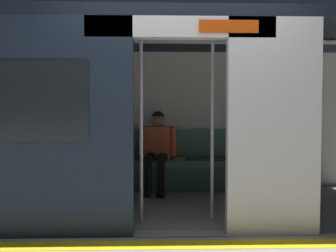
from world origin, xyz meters
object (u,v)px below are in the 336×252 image
at_px(bench_seat, 172,167).
at_px(grab_pole_door, 141,126).
at_px(handbag, 127,154).
at_px(train_car, 170,90).
at_px(person_seated, 157,146).
at_px(grab_pole_far, 212,126).
at_px(book, 180,159).

bearing_deg(bench_seat, grab_pole_door, 76.87).
xyz_separation_m(bench_seat, grab_pole_door, (0.39, 1.68, 0.69)).
height_order(handbag, grab_pole_door, grab_pole_door).
relative_size(train_car, person_seated, 5.38).
relative_size(train_car, grab_pole_door, 3.07).
relative_size(bench_seat, grab_pole_far, 1.49).
xyz_separation_m(train_car, handbag, (0.61, -1.01, -0.92)).
distance_m(person_seated, grab_pole_far, 1.66).
xyz_separation_m(book, grab_pole_door, (0.52, 1.70, 0.57)).
bearing_deg(person_seated, grab_pole_door, 83.79).
height_order(bench_seat, grab_pole_far, grab_pole_far).
bearing_deg(grab_pole_door, bench_seat, -103.13).
relative_size(handbag, grab_pole_door, 0.12).
xyz_separation_m(handbag, grab_pole_door, (-0.27, 1.71, 0.50)).
height_order(train_car, book, train_car).
distance_m(train_car, handbag, 1.50).
height_order(train_car, handbag, train_car).
distance_m(handbag, grab_pole_door, 1.81).
bearing_deg(train_car, grab_pole_far, 127.60).
height_order(book, grab_pole_door, grab_pole_door).
relative_size(train_car, book, 29.09).
xyz_separation_m(person_seated, grab_pole_door, (0.18, 1.63, 0.36)).
distance_m(train_car, bench_seat, 1.48).
bearing_deg(bench_seat, train_car, 86.77).
height_order(person_seated, book, person_seated).
distance_m(bench_seat, grab_pole_far, 1.75).
height_order(bench_seat, handbag, handbag).
relative_size(person_seated, book, 5.41).
distance_m(person_seated, handbag, 0.48).
xyz_separation_m(person_seated, book, (-0.34, -0.07, -0.20)).
distance_m(handbag, grab_pole_far, 1.97).
height_order(handbag, grab_pole_far, grab_pole_far).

